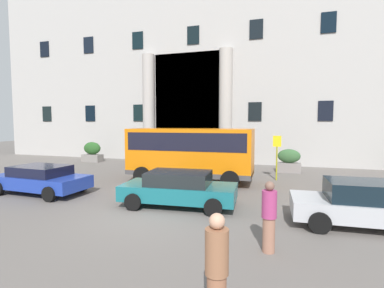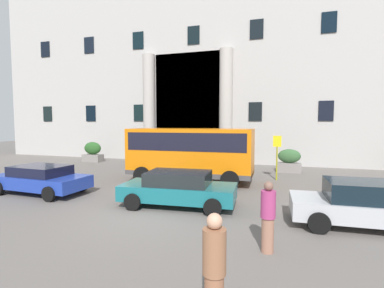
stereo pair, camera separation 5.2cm
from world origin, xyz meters
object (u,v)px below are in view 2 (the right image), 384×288
at_px(hedge_planter_west, 93,152).
at_px(pedestrian_man_red_shirt, 214,272).
at_px(bus_stop_sign, 277,153).
at_px(parked_sedan_second, 370,204).
at_px(pedestrian_woman_dark_dress, 268,217).
at_px(parked_coupe_end, 178,188).
at_px(orange_minibus, 191,150).
at_px(hedge_planter_entrance_left, 210,158).
at_px(hedge_planter_east, 289,161).
at_px(parked_sedan_far, 41,179).
at_px(motorcycle_far_end, 37,174).

xyz_separation_m(hedge_planter_west, pedestrian_man_red_shirt, (13.76, -15.64, 0.16)).
xyz_separation_m(bus_stop_sign, parked_sedan_second, (2.84, -6.63, -0.81)).
relative_size(bus_stop_sign, pedestrian_woman_dark_dress, 1.39).
bearing_deg(parked_coupe_end, orange_minibus, 97.64).
xyz_separation_m(hedge_planter_entrance_left, hedge_planter_west, (-9.89, 0.28, 0.08)).
bearing_deg(hedge_planter_east, hedge_planter_west, 178.00).
relative_size(hedge_planter_entrance_left, pedestrian_woman_dark_dress, 0.93).
distance_m(orange_minibus, parked_sedan_far, 7.23).
bearing_deg(parked_sedan_far, pedestrian_woman_dark_dress, -13.97).
height_order(hedge_planter_entrance_left, motorcycle_far_end, hedge_planter_entrance_left).
bearing_deg(pedestrian_woman_dark_dress, hedge_planter_west, -171.66).
bearing_deg(motorcycle_far_end, bus_stop_sign, 36.82).
bearing_deg(hedge_planter_west, parked_sedan_far, -65.47).
bearing_deg(pedestrian_woman_dark_dress, hedge_planter_entrance_left, 159.64).
height_order(hedge_planter_entrance_left, hedge_planter_west, hedge_planter_west).
xyz_separation_m(orange_minibus, motorcycle_far_end, (-7.81, -2.50, -1.24)).
xyz_separation_m(parked_sedan_far, pedestrian_woman_dark_dress, (10.01, -3.01, 0.23)).
xyz_separation_m(hedge_planter_east, parked_sedan_second, (2.14, -9.47, 0.00)).
distance_m(parked_sedan_far, parked_sedan_second, 12.85).
height_order(hedge_planter_west, parked_sedan_far, hedge_planter_west).
bearing_deg(pedestrian_man_red_shirt, orange_minibus, 122.01).
height_order(hedge_planter_east, parked_coupe_end, hedge_planter_east).
bearing_deg(parked_sedan_far, hedge_planter_west, 117.31).
bearing_deg(pedestrian_man_red_shirt, pedestrian_woman_dark_dress, 90.47).
xyz_separation_m(orange_minibus, pedestrian_woman_dark_dress, (4.36, -7.41, -0.80)).
height_order(orange_minibus, hedge_planter_west, orange_minibus).
relative_size(orange_minibus, pedestrian_man_red_shirt, 3.58).
distance_m(motorcycle_far_end, pedestrian_woman_dark_dress, 13.12).
bearing_deg(hedge_planter_entrance_left, bus_stop_sign, -34.41).
bearing_deg(pedestrian_woman_dark_dress, parked_sedan_second, 92.36).
xyz_separation_m(parked_sedan_far, pedestrian_man_red_shirt, (9.37, -6.02, 0.27)).
distance_m(parked_coupe_end, parked_sedan_far, 6.57).
distance_m(hedge_planter_entrance_left, hedge_planter_west, 9.89).
height_order(parked_sedan_second, pedestrian_man_red_shirt, pedestrian_man_red_shirt).
bearing_deg(pedestrian_woman_dark_dress, motorcycle_far_end, -152.37).
bearing_deg(hedge_planter_entrance_left, parked_sedan_far, -120.53).
height_order(parked_sedan_far, parked_sedan_second, parked_sedan_second).
height_order(motorcycle_far_end, pedestrian_man_red_shirt, pedestrian_man_red_shirt).
bearing_deg(orange_minibus, pedestrian_man_red_shirt, -71.92).
height_order(bus_stop_sign, parked_sedan_second, bus_stop_sign).
xyz_separation_m(parked_sedan_second, motorcycle_far_end, (-15.00, 2.28, -0.26)).
xyz_separation_m(hedge_planter_west, parked_coupe_end, (10.95, -9.60, -0.08)).
xyz_separation_m(parked_coupe_end, pedestrian_woman_dark_dress, (3.44, -3.02, 0.20)).
distance_m(hedge_planter_west, motorcycle_far_end, 8.04).
bearing_deg(hedge_planter_entrance_left, pedestrian_man_red_shirt, -75.86).
height_order(orange_minibus, hedge_planter_east, orange_minibus).
relative_size(orange_minibus, parked_sedan_far, 1.50).
bearing_deg(parked_coupe_end, pedestrian_man_red_shirt, -69.26).
bearing_deg(parked_sedan_far, parked_sedan_second, 1.05).
distance_m(orange_minibus, hedge_planter_west, 11.35).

